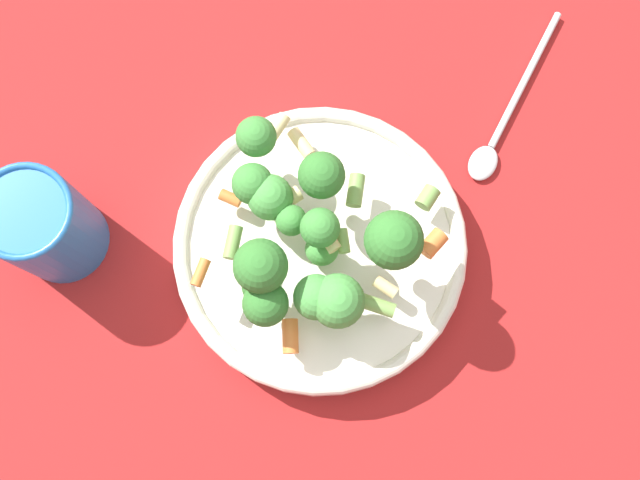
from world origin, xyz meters
The scene contains 5 objects.
ground_plane centered at (0.00, 0.00, 0.00)m, with size 3.00×3.00×0.00m, color maroon.
bowl centered at (0.00, 0.00, 0.02)m, with size 0.26×0.26×0.04m.
pasta_salad centered at (0.00, -0.01, 0.09)m, with size 0.19×0.19×0.10m.
cup centered at (-0.20, -0.13, 0.05)m, with size 0.08×0.08×0.11m.
spoon centered at (0.07, 0.20, 0.00)m, with size 0.04×0.19×0.01m.
Camera 1 is at (0.08, -0.11, 0.67)m, focal length 42.00 mm.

